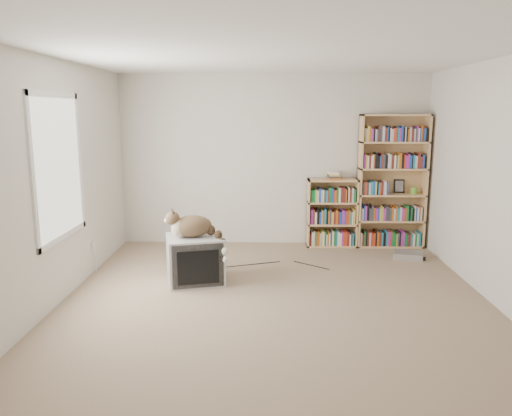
{
  "coord_description": "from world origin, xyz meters",
  "views": [
    {
      "loc": [
        -0.1,
        -4.86,
        1.96
      ],
      "look_at": [
        -0.22,
        1.0,
        0.83
      ],
      "focal_mm": 35.0,
      "sensor_mm": 36.0,
      "label": 1
    }
  ],
  "objects_px": {
    "crt_tv": "(195,259)",
    "cat": "(197,229)",
    "dvd_player": "(408,255)",
    "bookcase_tall": "(391,185)",
    "bookcase_short": "(332,215)"
  },
  "relations": [
    {
      "from": "crt_tv",
      "to": "bookcase_tall",
      "type": "xyz_separation_m",
      "value": [
        2.65,
        1.65,
        0.64
      ]
    },
    {
      "from": "bookcase_tall",
      "to": "crt_tv",
      "type": "bearing_deg",
      "value": -148.05
    },
    {
      "from": "crt_tv",
      "to": "cat",
      "type": "distance_m",
      "value": 0.37
    },
    {
      "from": "crt_tv",
      "to": "bookcase_tall",
      "type": "bearing_deg",
      "value": 17.2
    },
    {
      "from": "crt_tv",
      "to": "dvd_player",
      "type": "xyz_separation_m",
      "value": [
        2.75,
        1.0,
        -0.23
      ]
    },
    {
      "from": "cat",
      "to": "dvd_player",
      "type": "distance_m",
      "value": 2.97
    },
    {
      "from": "bookcase_short",
      "to": "dvd_player",
      "type": "relative_size",
      "value": 2.63
    },
    {
      "from": "cat",
      "to": "bookcase_short",
      "type": "bearing_deg",
      "value": 26.52
    },
    {
      "from": "cat",
      "to": "bookcase_tall",
      "type": "distance_m",
      "value": 3.13
    },
    {
      "from": "bookcase_tall",
      "to": "dvd_player",
      "type": "height_order",
      "value": "bookcase_tall"
    },
    {
      "from": "crt_tv",
      "to": "bookcase_short",
      "type": "xyz_separation_m",
      "value": [
        1.79,
        1.65,
        0.19
      ]
    },
    {
      "from": "bookcase_tall",
      "to": "dvd_player",
      "type": "xyz_separation_m",
      "value": [
        0.11,
        -0.65,
        -0.87
      ]
    },
    {
      "from": "cat",
      "to": "bookcase_short",
      "type": "relative_size",
      "value": 0.75
    },
    {
      "from": "cat",
      "to": "bookcase_short",
      "type": "height_order",
      "value": "bookcase_short"
    },
    {
      "from": "crt_tv",
      "to": "cat",
      "type": "bearing_deg",
      "value": -68.9
    }
  ]
}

